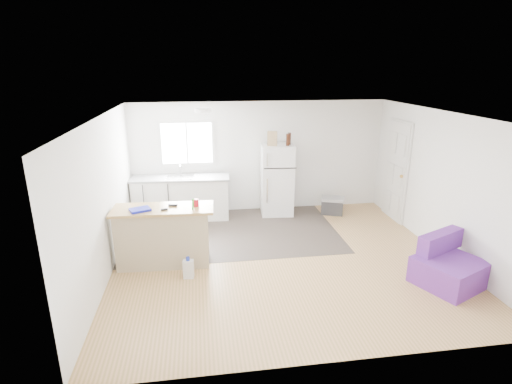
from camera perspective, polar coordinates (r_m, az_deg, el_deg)
room at (r=6.39m, az=3.93°, el=0.15°), size 5.51×5.01×2.41m
vinyl_zone at (r=7.86m, az=-3.37°, el=-5.70°), size 4.05×2.50×0.00m
window at (r=8.58m, az=-9.84°, el=6.89°), size 1.18×0.06×0.98m
interior_door at (r=8.77m, az=19.40°, el=2.80°), size 0.11×0.92×2.10m
ceiling_fixture at (r=7.19m, az=-7.53°, el=11.48°), size 0.30×0.30×0.07m
kitchen_cabinets at (r=8.56m, az=-10.59°, el=-0.71°), size 2.07×0.78×1.18m
peninsula at (r=6.63m, az=-13.11°, el=-6.13°), size 1.61×0.67×0.97m
refrigerator at (r=8.61m, az=3.01°, el=1.76°), size 0.72×0.69×1.52m
cooler at (r=8.89m, az=10.84°, el=-1.89°), size 0.57×0.48×0.37m
purple_seat at (r=6.66m, az=25.69°, el=-9.65°), size 1.12×1.12×0.71m
cleaner_jug at (r=6.28m, az=-9.63°, el=-10.76°), size 0.17×0.13×0.35m
mop at (r=6.60m, az=-9.55°, el=-8.49°), size 0.23×0.33×1.17m
red_cup at (r=6.41m, az=-8.53°, el=-1.52°), size 0.09×0.09×0.12m
blue_tray at (r=6.41m, az=-16.24°, el=-2.44°), size 0.36×0.32×0.04m
tool_a at (r=6.50m, az=-11.78°, el=-1.85°), size 0.15×0.07×0.03m
tool_b at (r=6.34m, az=-12.98°, el=-2.44°), size 0.11×0.08×0.03m
cardboard_box at (r=8.31m, az=2.33°, el=7.63°), size 0.22×0.14×0.30m
bottle_left at (r=8.33m, az=4.56°, el=7.45°), size 0.08×0.08×0.25m
bottle_right at (r=8.46m, az=4.78°, el=7.60°), size 0.09×0.09×0.25m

